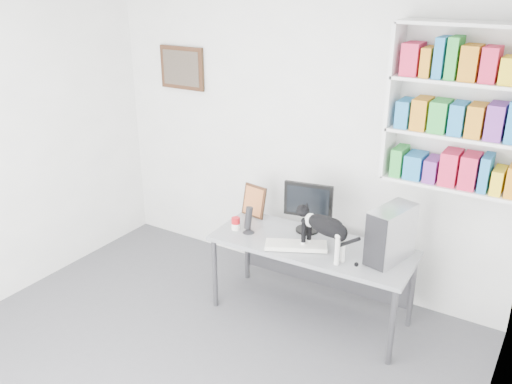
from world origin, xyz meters
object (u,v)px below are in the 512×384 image
monitor (308,207)px  pc_tower (391,234)px  bookshelf (459,109)px  keyboard (296,245)px  leaning_print (254,200)px  desk (310,280)px  soup_can (236,224)px  cat (324,235)px  speaker (248,220)px

monitor → pc_tower: monitor is taller
bookshelf → keyboard: size_ratio=2.47×
keyboard → leaning_print: leaning_print is taller
desk → leaning_print: size_ratio=5.55×
bookshelf → leaning_print: bookshelf is taller
desk → soup_can: bearing=-173.4°
desk → pc_tower: size_ratio=3.85×
desk → leaning_print: bearing=160.1°
monitor → cat: monitor is taller
keyboard → speaker: bearing=150.2°
bookshelf → cat: size_ratio=2.15×
desk → monitor: bearing=123.7°
monitor → pc_tower: 0.78m
soup_can → cat: size_ratio=0.19×
speaker → keyboard: bearing=16.3°
speaker → cat: size_ratio=0.43×
bookshelf → cat: 1.37m
desk → leaning_print: (-0.71, 0.23, 0.50)m
monitor → bookshelf: bearing=4.4°
speaker → leaning_print: leaning_print is taller
bookshelf → pc_tower: bearing=-125.3°
speaker → monitor: bearing=55.2°
keyboard → speaker: (-0.48, 0.03, 0.10)m
monitor → cat: size_ratio=0.78×
keyboard → cat: cat is taller
desk → monitor: 0.62m
leaning_print → bookshelf: bearing=18.2°
pc_tower → leaning_print: pc_tower is taller
bookshelf → speaker: bookshelf is taller
bookshelf → leaning_print: 1.92m
monitor → speaker: 0.52m
pc_tower → speaker: bearing=-157.6°
speaker → soup_can: (-0.13, -0.01, -0.07)m
bookshelf → desk: (-0.91, -0.49, -1.50)m
bookshelf → desk: bookshelf is taller
monitor → cat: (0.31, -0.33, -0.05)m
bookshelf → soup_can: 2.03m
desk → cat: cat is taller
desk → leaning_print: leaning_print is taller
speaker → bookshelf: bearing=41.5°
leaning_print → pc_tower: bearing=2.9°
desk → speaker: bearing=-172.1°
bookshelf → leaning_print: bearing=-170.7°
bookshelf → keyboard: bearing=-148.1°
soup_can → keyboard: bearing=-2.0°
leaning_print → soup_can: 0.35m
keyboard → leaning_print: (-0.62, 0.35, 0.13)m
pc_tower → leaning_print: size_ratio=1.44×
cat → bookshelf: bearing=56.8°
pc_tower → speaker: 1.20m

